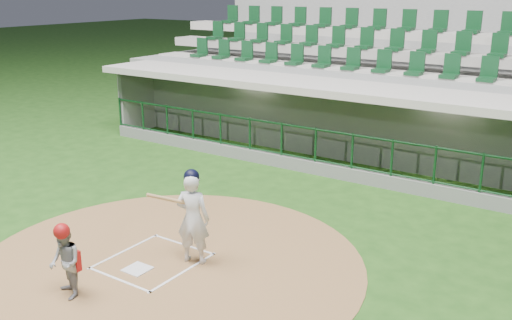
% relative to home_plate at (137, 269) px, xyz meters
% --- Properties ---
extents(ground, '(120.00, 120.00, 0.00)m').
position_rel_home_plate_xyz_m(ground, '(0.00, 0.70, -0.02)').
color(ground, '#1D4513').
rests_on(ground, ground).
extents(dirt_circle, '(7.20, 7.20, 0.01)m').
position_rel_home_plate_xyz_m(dirt_circle, '(0.30, 0.50, -0.02)').
color(dirt_circle, brown).
rests_on(dirt_circle, ground).
extents(home_plate, '(0.43, 0.43, 0.02)m').
position_rel_home_plate_xyz_m(home_plate, '(0.00, 0.00, 0.00)').
color(home_plate, silver).
rests_on(home_plate, dirt_circle).
extents(batter_box_chalk, '(1.55, 1.80, 0.01)m').
position_rel_home_plate_xyz_m(batter_box_chalk, '(0.00, 0.40, -0.00)').
color(batter_box_chalk, silver).
rests_on(batter_box_chalk, ground).
extents(dugout_structure, '(16.40, 3.70, 3.00)m').
position_rel_home_plate_xyz_m(dugout_structure, '(0.15, 8.54, 0.93)').
color(dugout_structure, slate).
rests_on(dugout_structure, ground).
extents(seating_deck, '(17.00, 6.72, 5.15)m').
position_rel_home_plate_xyz_m(seating_deck, '(0.00, 11.61, 1.40)').
color(seating_deck, gray).
rests_on(seating_deck, ground).
extents(batter, '(0.90, 0.93, 1.79)m').
position_rel_home_plate_xyz_m(batter, '(0.64, 0.82, 0.89)').
color(batter, silver).
rests_on(batter, dirt_circle).
extents(catcher, '(0.72, 0.66, 1.29)m').
position_rel_home_plate_xyz_m(catcher, '(-0.27, -1.29, 0.62)').
color(catcher, gray).
rests_on(catcher, dirt_circle).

